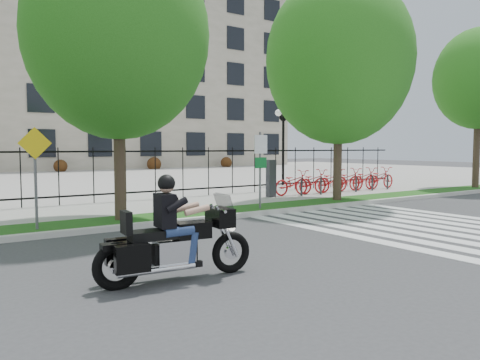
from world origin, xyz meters
TOP-DOWN VIEW (x-y plane):
  - ground at (0.00, 0.00)m, footprint 120.00×120.00m
  - curb at (0.00, 4.10)m, footprint 60.00×0.20m
  - grass_verge at (0.00, 4.95)m, footprint 60.00×1.50m
  - sidewalk at (0.00, 7.45)m, footprint 60.00×3.50m
  - plaza at (0.00, 25.00)m, footprint 80.00×34.00m
  - crosswalk_stripes at (4.83, 0.00)m, footprint 5.70×8.00m
  - iron_fence at (0.00, 9.20)m, footprint 30.00×0.06m
  - lamp_post_right at (10.00, 12.00)m, footprint 1.06×0.70m
  - street_tree_1 at (-1.79, 4.95)m, footprint 4.97×4.97m
  - street_tree_2 at (6.77, 4.95)m, footprint 5.51×5.51m
  - street_tree_3 at (16.67, 4.95)m, footprint 4.34×4.34m
  - bike_share_station at (9.23, 7.20)m, footprint 7.87×0.89m
  - sign_pole_regulatory at (2.80, 4.58)m, footprint 0.50×0.09m
  - sign_pole_warning at (-4.04, 4.58)m, footprint 0.78×0.09m
  - motorcycle_rider at (-3.03, -0.85)m, footprint 2.69×0.87m

SIDE VIEW (x-z plane):
  - ground at x=0.00m, z-range 0.00..0.00m
  - crosswalk_stripes at x=4.83m, z-range 0.00..0.01m
  - plaza at x=0.00m, z-range 0.00..0.10m
  - curb at x=0.00m, z-range 0.00..0.15m
  - grass_verge at x=0.00m, z-range 0.00..0.15m
  - sidewalk at x=0.00m, z-range 0.00..0.15m
  - bike_share_station at x=9.23m, z-range -0.07..1.43m
  - motorcycle_rider at x=-3.03m, z-range -0.35..1.73m
  - iron_fence at x=0.00m, z-range 0.15..2.15m
  - sign_pole_regulatory at x=2.80m, z-range 0.49..2.99m
  - sign_pole_warning at x=-4.04m, z-range 0.50..2.99m
  - lamp_post_right at x=10.00m, z-range 1.08..5.33m
  - street_tree_1 at x=-1.79m, z-range 1.25..9.17m
  - street_tree_2 at x=6.77m, z-range 1.20..9.64m
  - street_tree_3 at x=16.67m, z-range 1.59..9.48m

